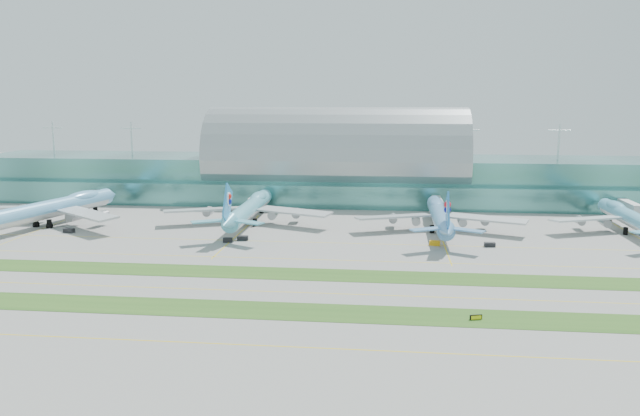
# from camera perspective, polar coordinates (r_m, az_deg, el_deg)

# --- Properties ---
(ground) EXTENTS (700.00, 700.00, 0.00)m
(ground) POSITION_cam_1_polar(r_m,az_deg,el_deg) (169.61, -2.02, -6.25)
(ground) COLOR gray
(ground) RESTS_ON ground
(terminal) EXTENTS (340.00, 69.10, 36.00)m
(terminal) POSITION_cam_1_polar(r_m,az_deg,el_deg) (292.70, 1.57, 3.54)
(terminal) COLOR #3D7A75
(terminal) RESTS_ON ground
(grass_strip_near) EXTENTS (420.00, 12.00, 0.08)m
(grass_strip_near) POSITION_cam_1_polar(r_m,az_deg,el_deg) (143.28, -3.64, -9.37)
(grass_strip_near) COLOR #2D591E
(grass_strip_near) RESTS_ON ground
(grass_strip_far) EXTENTS (420.00, 12.00, 0.08)m
(grass_strip_far) POSITION_cam_1_polar(r_m,az_deg,el_deg) (171.50, -1.93, -6.05)
(grass_strip_far) COLOR #2D591E
(grass_strip_far) RESTS_ON ground
(taxiline_a) EXTENTS (420.00, 0.35, 0.01)m
(taxiline_a) POSITION_cam_1_polar(r_m,az_deg,el_deg) (124.95, -5.24, -12.42)
(taxiline_a) COLOR yellow
(taxiline_a) RESTS_ON ground
(taxiline_b) EXTENTS (420.00, 0.35, 0.01)m
(taxiline_b) POSITION_cam_1_polar(r_m,az_deg,el_deg) (156.38, -2.76, -7.69)
(taxiline_b) COLOR yellow
(taxiline_b) RESTS_ON ground
(taxiline_c) EXTENTS (420.00, 0.35, 0.01)m
(taxiline_c) POSITION_cam_1_polar(r_m,az_deg,el_deg) (186.78, -1.23, -4.71)
(taxiline_c) COLOR yellow
(taxiline_c) RESTS_ON ground
(taxiline_d) EXTENTS (420.00, 0.35, 0.01)m
(taxiline_d) POSITION_cam_1_polar(r_m,az_deg,el_deg) (207.96, -0.45, -3.16)
(taxiline_d) COLOR yellow
(taxiline_d) RESTS_ON ground
(airliner_a) EXTENTS (67.99, 78.45, 21.86)m
(airliner_a) POSITION_cam_1_polar(r_m,az_deg,el_deg) (255.56, -23.40, 0.04)
(airliner_a) COLOR #66AFE1
(airliner_a) RESTS_ON ground
(airliner_b) EXTENTS (64.98, 73.60, 20.29)m
(airliner_b) POSITION_cam_1_polar(r_m,az_deg,el_deg) (238.62, -6.47, 0.03)
(airliner_b) COLOR #5FBBD2
(airliner_b) RESTS_ON ground
(airliner_c) EXTENTS (61.41, 69.56, 19.17)m
(airliner_c) POSITION_cam_1_polar(r_m,az_deg,el_deg) (228.91, 10.86, -0.60)
(airliner_c) COLOR #5E99D0
(airliner_c) RESTS_ON ground
(airliner_d) EXTENTS (58.83, 66.64, 18.37)m
(airliner_d) POSITION_cam_1_polar(r_m,az_deg,el_deg) (247.81, 26.52, -0.74)
(airliner_d) COLOR #5EAFCF
(airliner_d) RESTS_ON ground
(gse_a) EXTENTS (3.66, 2.45, 1.67)m
(gse_a) POSITION_cam_1_polar(r_m,az_deg,el_deg) (261.97, -27.07, -1.33)
(gse_a) COLOR #E8B70D
(gse_a) RESTS_ON ground
(gse_b) EXTENTS (4.14, 2.76, 1.54)m
(gse_b) POSITION_cam_1_polar(r_m,az_deg,el_deg) (240.08, -21.97, -1.92)
(gse_b) COLOR black
(gse_b) RESTS_ON ground
(gse_c) EXTENTS (3.26, 1.97, 1.54)m
(gse_c) POSITION_cam_1_polar(r_m,az_deg,el_deg) (210.16, -8.43, -2.92)
(gse_c) COLOR black
(gse_c) RESTS_ON ground
(gse_d) EXTENTS (3.81, 2.30, 1.53)m
(gse_d) POSITION_cam_1_polar(r_m,az_deg,el_deg) (212.46, -7.08, -2.75)
(gse_d) COLOR black
(gse_d) RESTS_ON ground
(gse_e) EXTENTS (3.71, 2.56, 1.52)m
(gse_e) POSITION_cam_1_polar(r_m,az_deg,el_deg) (207.24, 10.45, -3.17)
(gse_e) COLOR orange
(gse_e) RESTS_ON ground
(gse_f) EXTENTS (3.52, 1.94, 1.39)m
(gse_f) POSITION_cam_1_polar(r_m,az_deg,el_deg) (209.32, 15.26, -3.25)
(gse_f) COLOR black
(gse_f) RESTS_ON ground
(taxiway_sign_east) EXTENTS (2.76, 1.03, 1.18)m
(taxiway_sign_east) POSITION_cam_1_polar(r_m,az_deg,el_deg) (141.61, 14.07, -9.67)
(taxiway_sign_east) COLOR black
(taxiway_sign_east) RESTS_ON ground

